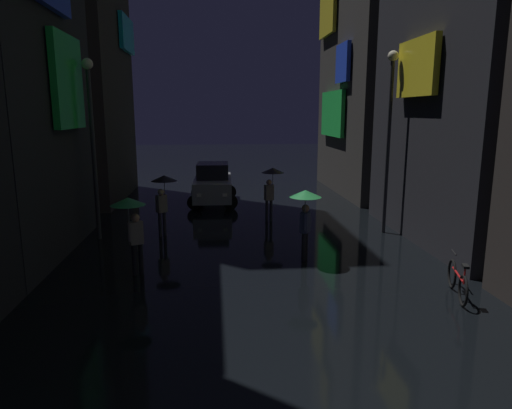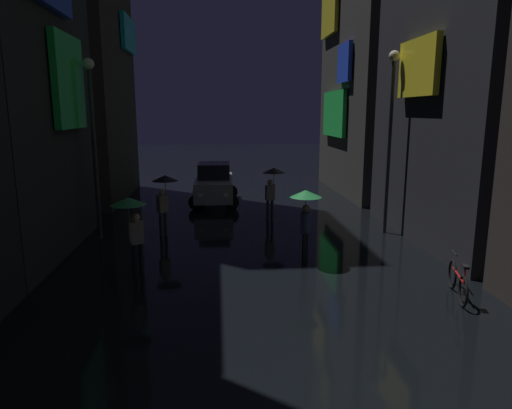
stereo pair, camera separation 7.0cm
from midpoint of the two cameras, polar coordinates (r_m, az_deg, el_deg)
building_right_far at (r=25.69m, az=14.87°, el=18.91°), size 4.25×8.76×15.49m
pedestrian_far_right_green at (r=12.23m, az=-15.55°, el=-1.19°), size 0.90×0.90×2.12m
pedestrian_near_crossing_black at (r=16.11m, az=-11.63°, el=1.98°), size 0.90×0.90×2.12m
pedestrian_foreground_left_green at (r=12.98m, az=6.03°, el=-0.11°), size 0.90×0.90×2.12m
pedestrian_midstreet_centre_black at (r=17.96m, az=1.85°, el=3.17°), size 0.90×0.90×2.12m
bicycle_parked_at_storefront at (r=11.78m, az=23.73°, el=-8.73°), size 0.56×1.76×0.96m
car_distant at (r=21.62m, az=-5.49°, el=2.56°), size 2.32×4.18×1.92m
streetlamp_right_far at (r=16.56m, az=16.20°, el=9.65°), size 0.36×0.36×6.28m
streetlamp_left_far at (r=16.05m, az=-19.94°, el=8.74°), size 0.36×0.36×5.95m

